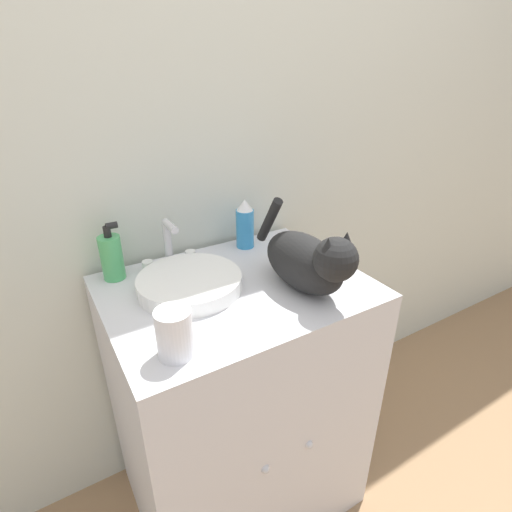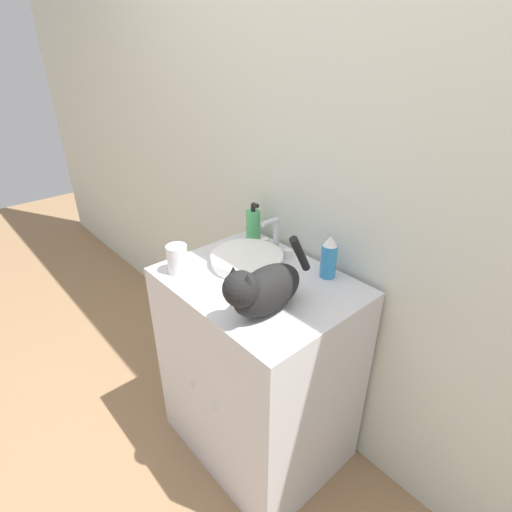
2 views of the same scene
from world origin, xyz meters
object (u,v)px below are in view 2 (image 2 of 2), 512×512
soap_bottle (253,224)px  cup (177,259)px  spray_bottle (329,257)px  cat (263,289)px

soap_bottle → cup: soap_bottle is taller
spray_bottle → cup: spray_bottle is taller
cat → spray_bottle: size_ratio=2.33×
soap_bottle → cat: bearing=-37.9°
cat → soap_bottle: 0.54m
cat → cup: cat is taller
spray_bottle → soap_bottle: bearing=179.1°
cup → soap_bottle: bearing=94.6°
soap_bottle → cup: bearing=-85.4°
spray_bottle → cat: bearing=-89.0°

